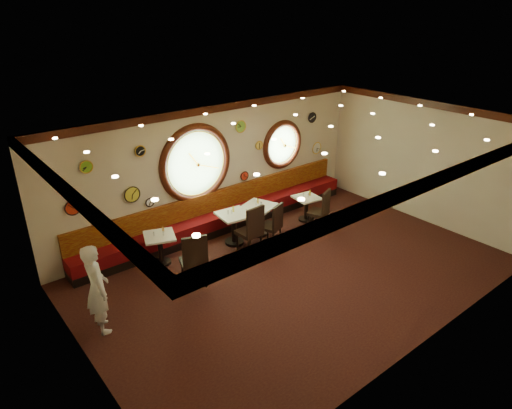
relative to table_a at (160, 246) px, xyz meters
name	(u,v)px	position (x,y,z in m)	size (l,w,h in m)	color
floor	(296,273)	(2.10, -2.20, -0.46)	(9.00, 6.00, 0.00)	black
ceiling	(302,130)	(2.10, -2.20, 2.74)	(9.00, 6.00, 0.02)	gold
wall_back	(216,168)	(2.10, 0.80, 1.14)	(9.00, 0.02, 3.20)	beige
wall_front	(431,267)	(2.10, -5.20, 1.14)	(9.00, 0.02, 3.20)	beige
wall_left	(79,285)	(-2.40, -2.20, 1.14)	(0.02, 6.00, 3.20)	beige
wall_right	(424,162)	(6.60, -2.20, 1.14)	(0.02, 6.00, 3.20)	beige
molding_back	(215,108)	(2.10, 0.75, 2.65)	(9.00, 0.10, 0.18)	#351209
molding_front	(444,177)	(2.10, -5.15, 2.65)	(9.00, 0.10, 0.18)	#351209
molding_left	(65,190)	(-2.35, -2.20, 2.65)	(0.10, 6.00, 0.18)	#351209
molding_right	(432,104)	(6.55, -2.20, 2.65)	(0.10, 6.00, 0.18)	#351209
banquette_base	(224,225)	(2.10, 0.52, -0.36)	(8.00, 0.55, 0.20)	black
banquette_seat	(224,217)	(2.10, 0.52, -0.11)	(8.00, 0.55, 0.30)	#56070C
banquette_back	(219,200)	(2.10, 0.74, 0.29)	(8.00, 0.10, 0.55)	#5F0F07
porthole_left_glass	(196,164)	(1.50, 0.80, 1.39)	(1.66, 1.66, 0.02)	#85B86E
porthole_left_frame	(196,164)	(1.50, 0.78, 1.39)	(1.98, 1.98, 0.18)	#351209
porthole_left_ring	(197,164)	(1.50, 0.75, 1.39)	(1.61, 1.61, 0.03)	gold
porthole_right_glass	(282,145)	(4.30, 0.80, 1.34)	(1.10, 1.10, 0.02)	#85B86E
porthole_right_frame	(282,145)	(4.30, 0.78, 1.34)	(1.38, 1.38, 0.18)	#351209
porthole_right_ring	(283,145)	(4.30, 0.75, 1.34)	(1.09, 1.09, 0.03)	gold
wall_clock_0	(140,151)	(0.10, 0.76, 1.99)	(0.24, 0.24, 0.03)	black
wall_clock_1	(241,126)	(2.85, 0.76, 2.09)	(0.30, 0.30, 0.03)	#84C83E
wall_clock_2	(316,148)	(5.65, 0.76, 0.99)	(0.34, 0.34, 0.03)	silver
wall_clock_3	(132,194)	(-0.20, 0.76, 1.04)	(0.36, 0.36, 0.03)	yellow
wall_clock_4	(312,118)	(5.40, 0.76, 1.94)	(0.28, 0.28, 0.03)	black
wall_clock_5	(73,208)	(-1.50, 0.76, 1.09)	(0.32, 0.32, 0.03)	red
wall_clock_6	(259,145)	(3.45, 0.76, 1.49)	(0.22, 0.22, 0.03)	gold
wall_clock_7	(150,202)	(0.20, 0.76, 0.74)	(0.20, 0.20, 0.03)	white
wall_clock_8	(86,167)	(-1.10, 0.76, 1.89)	(0.26, 0.26, 0.03)	#6FB424
wall_clock_9	(244,176)	(2.95, 0.76, 0.74)	(0.24, 0.24, 0.03)	red
table_a	(160,246)	(0.00, 0.00, 0.00)	(0.84, 0.84, 0.72)	black
table_b	(234,225)	(1.84, -0.26, 0.05)	(0.80, 0.80, 0.80)	black
table_c	(259,216)	(2.62, -0.26, 0.05)	(0.93, 0.93, 0.80)	black
table_d	(306,206)	(4.11, -0.44, -0.03)	(0.70, 0.70, 0.68)	black
chair_a	(194,257)	(0.12, -1.26, 0.25)	(0.65, 0.65, 0.76)	black
chair_b	(252,227)	(1.89, -0.92, 0.24)	(0.54, 0.54, 0.75)	black
chair_c	(274,222)	(2.57, -0.90, 0.15)	(0.57, 0.57, 0.65)	black
chair_d	(322,208)	(4.03, -1.08, 0.17)	(0.60, 0.60, 0.68)	black
condiment_a_salt	(154,234)	(-0.11, 0.04, 0.31)	(0.03, 0.03, 0.09)	silver
condiment_b_salt	(228,212)	(1.73, -0.19, 0.39)	(0.03, 0.03, 0.09)	#BDBDC1
condiment_c_salt	(256,203)	(2.58, -0.20, 0.40)	(0.04, 0.04, 0.11)	silver
condiment_d_salt	(303,195)	(4.05, -0.38, 0.28)	(0.04, 0.04, 0.10)	silver
condiment_a_pepper	(163,233)	(0.07, -0.06, 0.32)	(0.04, 0.04, 0.10)	silver
condiment_b_pepper	(232,212)	(1.81, -0.23, 0.39)	(0.03, 0.03, 0.09)	silver
condiment_c_pepper	(261,204)	(2.62, -0.35, 0.40)	(0.04, 0.04, 0.11)	silver
condiment_d_pepper	(308,195)	(4.13, -0.48, 0.28)	(0.04, 0.04, 0.11)	silver
condiment_a_bottle	(163,229)	(0.14, 0.08, 0.34)	(0.05, 0.05, 0.14)	orange
condiment_b_bottle	(233,209)	(1.90, -0.16, 0.42)	(0.05, 0.05, 0.15)	yellow
condiment_c_bottle	(258,201)	(2.68, -0.15, 0.41)	(0.04, 0.04, 0.14)	gold
condiment_d_bottle	(310,193)	(4.25, -0.42, 0.31)	(0.05, 0.05, 0.16)	gold
waiter	(97,289)	(-1.90, -1.34, 0.40)	(0.62, 0.41, 1.71)	white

